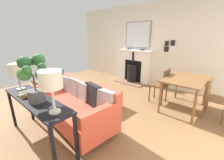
# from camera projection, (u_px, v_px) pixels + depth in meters

# --- Properties ---
(ground_plane) EXTENTS (4.97, 5.76, 0.01)m
(ground_plane) POSITION_uv_depth(u_px,v_px,m) (89.00, 103.00, 3.67)
(ground_plane) COLOR olive
(wall_left) EXTENTS (0.12, 5.76, 2.62)m
(wall_left) POSITION_uv_depth(u_px,v_px,m) (143.00, 45.00, 5.06)
(wall_left) COLOR silver
(wall_left) RESTS_ON ground
(fireplace) EXTENTS (0.65, 1.20, 1.14)m
(fireplace) POSITION_uv_depth(u_px,v_px,m) (134.00, 68.00, 5.24)
(fireplace) COLOR brown
(fireplace) RESTS_ON ground
(mirror_over_mantel) EXTENTS (0.04, 0.98, 0.88)m
(mirror_over_mantel) POSITION_uv_depth(u_px,v_px,m) (138.00, 35.00, 5.00)
(mirror_over_mantel) COLOR gray
(mantel_bowl_near) EXTENTS (0.15, 0.15, 0.04)m
(mantel_bowl_near) POSITION_uv_depth(u_px,v_px,m) (129.00, 49.00, 5.26)
(mantel_bowl_near) COLOR #334C56
(mantel_bowl_near) RESTS_ON fireplace
(mantel_bowl_far) EXTENTS (0.14, 0.14, 0.05)m
(mantel_bowl_far) POSITION_uv_depth(u_px,v_px,m) (142.00, 50.00, 4.91)
(mantel_bowl_far) COLOR #334C56
(mantel_bowl_far) RESTS_ON fireplace
(sofa) EXTENTS (0.93, 1.80, 0.83)m
(sofa) POSITION_uv_depth(u_px,v_px,m) (77.00, 105.00, 2.77)
(sofa) COLOR #B2B2B7
(sofa) RESTS_ON ground
(ottoman) EXTENTS (0.65, 0.81, 0.41)m
(ottoman) POSITION_uv_depth(u_px,v_px,m) (102.00, 96.00, 3.48)
(ottoman) COLOR #B2B2B7
(ottoman) RESTS_ON ground
(armchair_accent) EXTENTS (0.73, 0.64, 0.78)m
(armchair_accent) POSITION_uv_depth(u_px,v_px,m) (51.00, 82.00, 3.93)
(armchair_accent) COLOR #4C3321
(armchair_accent) RESTS_ON ground
(console_table) EXTENTS (0.37, 1.58, 0.75)m
(console_table) POSITION_uv_depth(u_px,v_px,m) (36.00, 104.00, 2.19)
(console_table) COLOR black
(console_table) RESTS_ON ground
(table_lamp_near_end) EXTENTS (0.24, 0.24, 0.45)m
(table_lamp_near_end) POSITION_uv_depth(u_px,v_px,m) (17.00, 71.00, 2.43)
(table_lamp_near_end) COLOR #B2B2B7
(table_lamp_near_end) RESTS_ON console_table
(table_lamp_far_end) EXTENTS (0.26, 0.26, 0.53)m
(table_lamp_far_end) POSITION_uv_depth(u_px,v_px,m) (51.00, 81.00, 1.66)
(table_lamp_far_end) COLOR beige
(table_lamp_far_end) RESTS_ON console_table
(potted_plant) EXTENTS (0.42, 0.46, 0.66)m
(potted_plant) POSITION_uv_depth(u_px,v_px,m) (34.00, 75.00, 1.96)
(potted_plant) COLOR #4C4C51
(potted_plant) RESTS_ON console_table
(book_stack) EXTENTS (0.29, 0.23, 0.06)m
(book_stack) POSITION_uv_depth(u_px,v_px,m) (29.00, 93.00, 2.29)
(book_stack) COLOR olive
(book_stack) RESTS_ON console_table
(dining_table) EXTENTS (1.15, 0.77, 0.74)m
(dining_table) POSITION_uv_depth(u_px,v_px,m) (186.00, 82.00, 3.20)
(dining_table) COLOR brown
(dining_table) RESTS_ON ground
(dining_chair_near_fireplace) EXTENTS (0.42, 0.42, 0.87)m
(dining_chair_near_fireplace) POSITION_uv_depth(u_px,v_px,m) (162.00, 83.00, 3.57)
(dining_chair_near_fireplace) COLOR brown
(dining_chair_near_fireplace) RESTS_ON ground
(dining_chair_by_back_wall) EXTENTS (0.40, 0.40, 0.82)m
(dining_chair_by_back_wall) POSITION_uv_depth(u_px,v_px,m) (213.00, 95.00, 2.92)
(dining_chair_by_back_wall) COLOR brown
(dining_chair_by_back_wall) RESTS_ON ground
(photo_gallery_row) EXTENTS (0.02, 0.30, 0.35)m
(photo_gallery_row) POSITION_uv_depth(u_px,v_px,m) (169.00, 45.00, 4.41)
(photo_gallery_row) COLOR black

